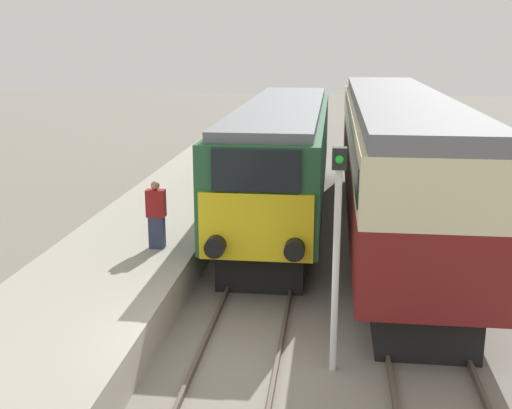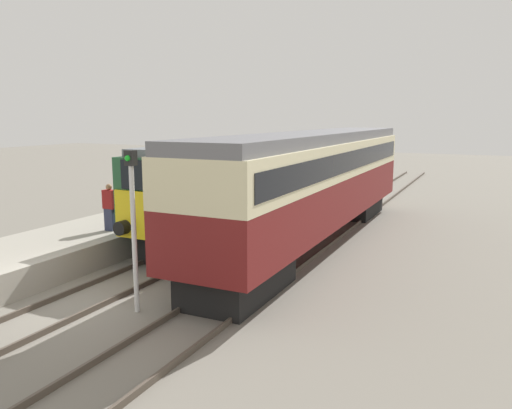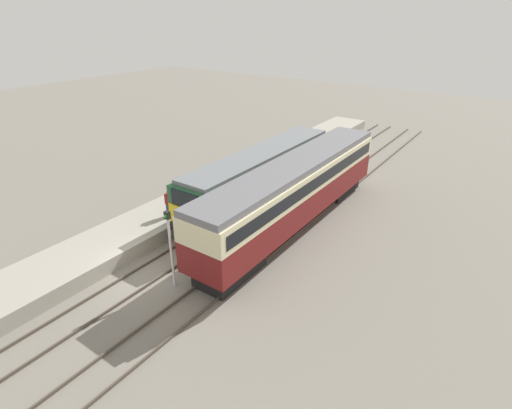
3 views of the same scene
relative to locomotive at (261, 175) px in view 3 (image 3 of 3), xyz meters
name	(u,v)px [view 3 (image 3 of 3)]	position (x,y,z in m)	size (l,w,h in m)	color
ground_plane	(145,276)	(0.00, -10.19, -2.10)	(120.00, 120.00, 0.00)	slate
platform_left	(203,197)	(-3.30, -2.19, -1.68)	(3.50, 50.00, 0.83)	#9E998C
rails_near_track	(211,234)	(0.00, -5.19, -2.03)	(1.51, 60.00, 0.14)	#4C4238
rails_far_track	(259,252)	(3.40, -5.19, -2.03)	(1.50, 60.00, 0.14)	#4C4238
locomotive	(261,175)	(0.00, 0.00, 0.00)	(2.70, 14.59, 3.73)	black
passenger_carriage	(295,188)	(3.40, -1.48, 0.42)	(2.75, 16.75, 4.18)	black
person_on_platform	(169,204)	(-2.50, -5.96, -0.46)	(0.44, 0.26, 1.63)	#2D334C
signal_post	(170,243)	(1.70, -9.83, 0.26)	(0.24, 0.28, 3.96)	silver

